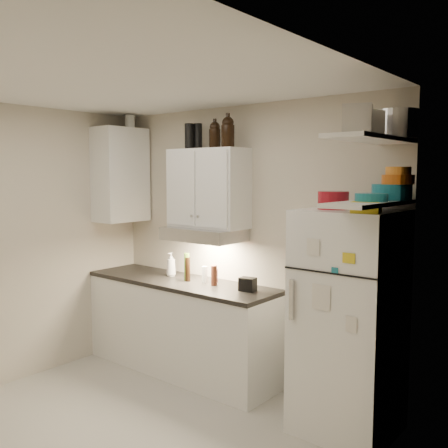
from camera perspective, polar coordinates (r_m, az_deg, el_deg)
The scene contains 36 objects.
floor at distance 4.13m, azimuth -11.55°, elevation -22.86°, with size 3.20×3.00×0.02m, color #B5B2A7.
ceiling at distance 3.69m, azimuth -12.40°, elevation 15.73°, with size 3.20×3.00×0.02m, color white.
back_wall at distance 4.77m, azimuth 2.31°, elevation -2.23°, with size 3.20×0.02×2.60m, color beige.
left_wall at distance 5.04m, azimuth -23.53°, elevation -2.28°, with size 0.02×3.00×2.60m, color beige.
right_wall at distance 2.66m, azimuth 10.58°, elevation -8.75°, with size 0.02×3.00×2.60m, color beige.
base_cabinet at distance 5.08m, azimuth -4.95°, elevation -11.69°, with size 2.10×0.60×0.88m, color white.
countertop at distance 4.96m, azimuth -5.00°, elevation -6.62°, with size 2.10×0.62×0.04m, color black.
upper_cabinet at distance 4.78m, azimuth -1.81°, elevation 4.11°, with size 0.80×0.33×0.75m, color white.
side_cabinet at distance 5.50m, azimuth -11.74°, elevation 5.51°, with size 0.33×0.55×1.00m, color white.
range_hood at distance 4.76m, azimuth -2.31°, elevation -1.15°, with size 0.76×0.46×0.12m, color silver.
fridge at distance 3.94m, azimuth 14.04°, elevation -10.83°, with size 0.70×0.68×1.70m, color white.
shelf_hi at distance 3.58m, azimuth 16.58°, elevation 9.32°, with size 0.30×0.95×0.03m, color white.
shelf_lo at distance 3.58m, azimuth 16.37°, elevation 2.28°, with size 0.30×0.95×0.03m, color white.
knife_strip at distance 4.37m, azimuth 9.48°, elevation -2.78°, with size 0.42×0.02×0.03m, color black.
dutch_oven at distance 3.80m, azimuth 12.38°, elevation 2.66°, with size 0.23×0.23×0.13m, color maroon.
book_stack at distance 3.52m, azimuth 15.97°, elevation 1.88°, with size 0.18×0.23×0.08m, color gold.
spice_jar at distance 3.70m, azimuth 15.41°, elevation 2.25°, with size 0.06×0.06×0.10m, color silver.
stock_pot at distance 3.89m, azimuth 19.21°, elevation 10.70°, with size 0.29×0.29×0.21m, color silver.
tin_a at distance 3.60m, azimuth 16.07°, elevation 10.95°, with size 0.17×0.16×0.17m, color #AAAAAD.
tin_b at distance 3.29m, azimuth 15.03°, elevation 11.50°, with size 0.18×0.18×0.18m, color #AAAAAD.
bowl_teal at distance 3.80m, azimuth 18.61°, elevation 3.48°, with size 0.28×0.28×0.11m, color #187185.
bowl_orange at distance 3.77m, azimuth 19.26°, elevation 4.82°, with size 0.23×0.23×0.07m, color #CB5913.
bowl_yellow at distance 3.77m, azimuth 19.29°, elevation 5.76°, with size 0.18×0.18×0.06m, color orange.
plates at distance 3.54m, azimuth 16.49°, elevation 2.93°, with size 0.22×0.22×0.06m, color #187185.
growler_a at distance 4.72m, azimuth -1.06°, elevation 10.18°, with size 0.11×0.11×0.25m, color black, non-canonical shape.
growler_b at distance 4.57m, azimuth 0.45°, elevation 10.52°, with size 0.12×0.12×0.28m, color black, non-canonical shape.
thermos_a at distance 4.94m, azimuth -3.02°, elevation 9.95°, with size 0.09×0.09×0.25m, color black.
thermos_b at distance 4.91m, azimuth -4.01°, elevation 9.96°, with size 0.08×0.08×0.25m, color black.
side_jar at distance 5.54m, azimuth -10.71°, elevation 11.43°, with size 0.10×0.10×0.14m, color silver.
soap_bottle at distance 5.13m, azimuth -6.08°, elevation -4.45°, with size 0.10×0.10×0.27m, color white.
pepper_mill at distance 4.70m, azimuth -1.15°, elevation -5.89°, with size 0.06×0.06×0.19m, color #592A1A.
oil_bottle at distance 4.89m, azimuth -4.28°, elevation -4.93°, with size 0.05×0.05×0.27m, color #3C5C17.
vinegar_bottle at distance 4.88m, azimuth -4.16°, elevation -5.18°, with size 0.05×0.05×0.24m, color black.
clear_bottle at distance 4.81m, azimuth -2.23°, elevation -5.79°, with size 0.05×0.05×0.16m, color silver.
red_jar at distance 4.84m, azimuth -1.09°, elevation -5.91°, with size 0.06×0.06×0.13m, color maroon.
caddy at distance 4.48m, azimuth 2.72°, elevation -6.90°, with size 0.14×0.10×0.12m, color black.
Camera 1 is at (2.84, -2.27, 1.96)m, focal length 40.00 mm.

